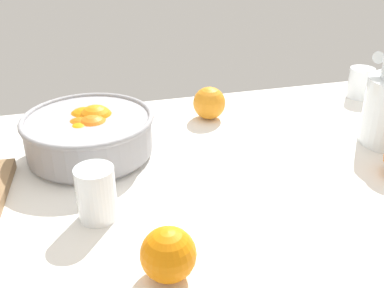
{
  "coord_description": "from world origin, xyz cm",
  "views": [
    {
      "loc": [
        -25.25,
        -77.12,
        48.75
      ],
      "look_at": [
        -3.63,
        3.32,
        5.18
      ],
      "focal_mm": 42.91,
      "sensor_mm": 36.0,
      "label": 1
    }
  ],
  "objects_px": {
    "juice_glass": "(97,197)",
    "loose_orange_2": "(209,103)",
    "fruit_bowl": "(90,134)",
    "loose_orange_1": "(168,254)",
    "second_glass": "(360,85)"
  },
  "relations": [
    {
      "from": "second_glass",
      "to": "loose_orange_1",
      "type": "distance_m",
      "value": 0.88
    },
    {
      "from": "fruit_bowl",
      "to": "second_glass",
      "type": "relative_size",
      "value": 3.29
    },
    {
      "from": "fruit_bowl",
      "to": "juice_glass",
      "type": "relative_size",
      "value": 2.85
    },
    {
      "from": "second_glass",
      "to": "loose_orange_2",
      "type": "bearing_deg",
      "value": -176.38
    },
    {
      "from": "second_glass",
      "to": "loose_orange_1",
      "type": "relative_size",
      "value": 1.03
    },
    {
      "from": "fruit_bowl",
      "to": "loose_orange_2",
      "type": "xyz_separation_m",
      "value": [
        0.3,
        0.12,
        -0.01
      ]
    },
    {
      "from": "fruit_bowl",
      "to": "loose_orange_1",
      "type": "xyz_separation_m",
      "value": [
        0.08,
        -0.4,
        -0.01
      ]
    },
    {
      "from": "juice_glass",
      "to": "loose_orange_2",
      "type": "relative_size",
      "value": 1.19
    },
    {
      "from": "loose_orange_1",
      "to": "loose_orange_2",
      "type": "distance_m",
      "value": 0.57
    },
    {
      "from": "fruit_bowl",
      "to": "loose_orange_2",
      "type": "distance_m",
      "value": 0.33
    },
    {
      "from": "loose_orange_1",
      "to": "juice_glass",
      "type": "bearing_deg",
      "value": 116.81
    },
    {
      "from": "juice_glass",
      "to": "loose_orange_2",
      "type": "bearing_deg",
      "value": 48.78
    },
    {
      "from": "fruit_bowl",
      "to": "juice_glass",
      "type": "xyz_separation_m",
      "value": [
        -0.01,
        -0.23,
        -0.01
      ]
    },
    {
      "from": "loose_orange_1",
      "to": "fruit_bowl",
      "type": "bearing_deg",
      "value": 101.48
    },
    {
      "from": "second_glass",
      "to": "juice_glass",
      "type": "bearing_deg",
      "value": -153.39
    }
  ]
}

